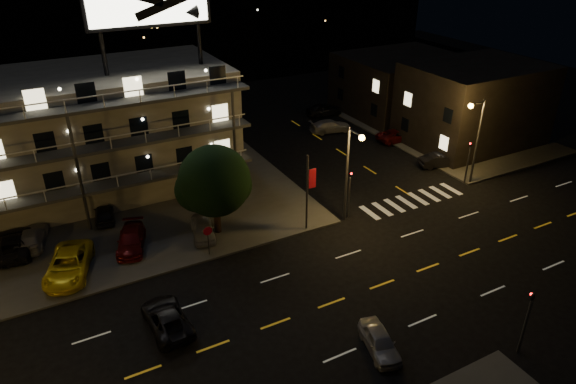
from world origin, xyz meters
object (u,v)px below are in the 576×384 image
road_car_west (167,318)px  lot_car_4 (203,228)px  lot_car_2 (69,265)px  road_car_east (380,341)px  side_car_0 (440,160)px  tree (214,183)px  lot_car_7 (32,237)px

road_car_west → lot_car_4: bearing=-124.0°
lot_car_2 → road_car_east: bearing=-28.5°
lot_car_2 → side_car_0: (34.71, 1.53, -0.25)m
lot_car_4 → side_car_0: size_ratio=0.98×
tree → lot_car_2: (-10.86, -0.37, -3.45)m
lot_car_4 → road_car_west: (-5.27, -8.39, -0.17)m
road_car_east → lot_car_4: bearing=120.9°
tree → road_car_east: tree is taller
lot_car_2 → road_car_west: 9.19m
lot_car_2 → road_car_west: size_ratio=1.18×
tree → road_car_west: tree is taller
lot_car_7 → road_car_west: lot_car_7 is taller
tree → lot_car_7: size_ratio=1.60×
lot_car_2 → lot_car_4: size_ratio=1.40×
lot_car_4 → side_car_0: 25.07m
lot_car_2 → road_car_east: 21.19m
lot_car_7 → side_car_0: (36.60, -3.58, -0.13)m
road_car_west → side_car_0: bearing=-164.3°
lot_car_7 → road_car_west: 14.59m
lot_car_2 → lot_car_7: (-1.89, 5.11, -0.12)m
lot_car_4 → road_car_east: lot_car_4 is taller
side_car_0 → road_car_west: 31.79m
lot_car_7 → side_car_0: 36.77m
road_car_east → lot_car_7: bearing=142.6°
lot_car_2 → road_car_east: (14.39, -15.55, -0.30)m
lot_car_2 → lot_car_7: 5.45m
lot_car_2 → road_car_east: size_ratio=1.51×
tree → road_car_east: size_ratio=1.94×
tree → road_car_east: (3.53, -15.92, -3.74)m
road_car_east → lot_car_2: bearing=147.2°
lot_car_7 → road_car_east: bearing=141.3°
lot_car_7 → road_car_east: lot_car_7 is taller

